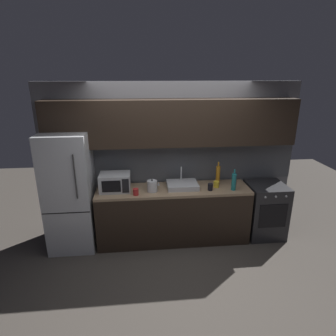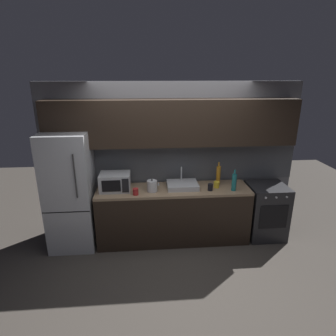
# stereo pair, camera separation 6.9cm
# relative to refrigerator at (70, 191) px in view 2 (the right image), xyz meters

# --- Properties ---
(ground_plane) EXTENTS (10.00, 10.00, 0.00)m
(ground_plane) POSITION_rel_refrigerator_xyz_m (1.58, -0.90, -0.91)
(ground_plane) COLOR #3D3833
(back_wall) EXTENTS (4.13, 0.44, 2.50)m
(back_wall) POSITION_rel_refrigerator_xyz_m (1.58, 0.30, 0.64)
(back_wall) COLOR slate
(back_wall) RESTS_ON ground
(counter_run) EXTENTS (2.39, 0.60, 0.90)m
(counter_run) POSITION_rel_refrigerator_xyz_m (1.58, 0.00, -0.46)
(counter_run) COLOR black
(counter_run) RESTS_ON ground
(refrigerator) EXTENTS (0.68, 0.69, 1.82)m
(refrigerator) POSITION_rel_refrigerator_xyz_m (0.00, 0.00, 0.00)
(refrigerator) COLOR #B7BABF
(refrigerator) RESTS_ON ground
(oven_range) EXTENTS (0.60, 0.62, 0.90)m
(oven_range) POSITION_rel_refrigerator_xyz_m (3.11, -0.00, -0.46)
(oven_range) COLOR #232326
(oven_range) RESTS_ON ground
(microwave) EXTENTS (0.46, 0.35, 0.27)m
(microwave) POSITION_rel_refrigerator_xyz_m (0.68, 0.02, 0.13)
(microwave) COLOR #A8AAAF
(microwave) RESTS_ON counter_run
(sink_basin) EXTENTS (0.48, 0.38, 0.30)m
(sink_basin) POSITION_rel_refrigerator_xyz_m (1.72, 0.03, 0.03)
(sink_basin) COLOR #ADAFB5
(sink_basin) RESTS_ON counter_run
(kettle) EXTENTS (0.19, 0.15, 0.19)m
(kettle) POSITION_rel_refrigerator_xyz_m (1.24, -0.08, 0.08)
(kettle) COLOR #B7BABF
(kettle) RESTS_ON counter_run
(wine_bottle_teal) EXTENTS (0.07, 0.07, 0.33)m
(wine_bottle_teal) POSITION_rel_refrigerator_xyz_m (2.49, -0.15, 0.13)
(wine_bottle_teal) COLOR #19666B
(wine_bottle_teal) RESTS_ON counter_run
(wine_bottle_amber) EXTENTS (0.07, 0.07, 0.37)m
(wine_bottle_amber) POSITION_rel_refrigerator_xyz_m (2.31, 0.11, 0.15)
(wine_bottle_amber) COLOR #B27019
(wine_bottle_amber) RESTS_ON counter_run
(mug_yellow) EXTENTS (0.09, 0.09, 0.10)m
(mug_yellow) POSITION_rel_refrigerator_xyz_m (2.26, -0.02, 0.04)
(mug_yellow) COLOR gold
(mug_yellow) RESTS_ON counter_run
(mug_red) EXTENTS (0.08, 0.08, 0.10)m
(mug_red) POSITION_rel_refrigerator_xyz_m (0.99, -0.19, 0.04)
(mug_red) COLOR #A82323
(mug_red) RESTS_ON counter_run
(mug_dark) EXTENTS (0.08, 0.08, 0.11)m
(mug_dark) POSITION_rel_refrigerator_xyz_m (2.13, -0.12, 0.04)
(mug_dark) COLOR black
(mug_dark) RESTS_ON counter_run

